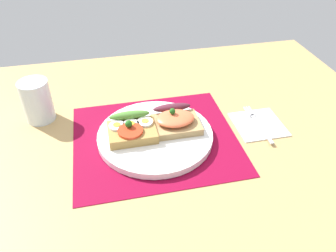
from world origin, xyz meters
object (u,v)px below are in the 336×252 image
plate (155,136)px  napkin (259,124)px  fork (257,123)px  sandwich_egg_tomato (132,130)px  sandwich_salmon (175,120)px  drinking_glass (37,101)px

plate → napkin: size_ratio=2.27×
plate → fork: plate is taller
sandwich_egg_tomato → sandwich_salmon: sandwich_salmon is taller
napkin → drinking_glass: (-51.63, 14.11, 4.90)cm
plate → sandwich_salmon: sandwich_salmon is taller
sandwich_salmon → plate: bearing=-163.3°
fork → drinking_glass: 53.34cm
plate → drinking_glass: drinking_glass is taller
plate → fork: 25.13cm
plate → fork: (25.13, -0.05, -0.30)cm
sandwich_egg_tomato → napkin: sandwich_egg_tomato is taller
plate → sandwich_egg_tomato: sandwich_egg_tomato is taller
sandwich_salmon → sandwich_egg_tomato: bearing=-173.1°
napkin → sandwich_egg_tomato: bearing=179.2°
plate → fork: size_ratio=1.76×
plate → drinking_glass: size_ratio=2.52×
napkin → fork: 0.59cm
fork → drinking_glass: (-51.27, 14.03, 4.44)cm
plate → drinking_glass: (-26.15, 13.97, 4.14)cm
sandwich_egg_tomato → fork: size_ratio=0.71×
plate → sandwich_salmon: bearing=16.7°
napkin → fork: size_ratio=0.78×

